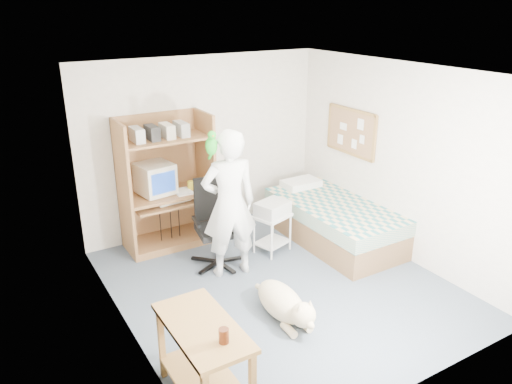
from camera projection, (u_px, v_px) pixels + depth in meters
floor at (280, 285)px, 5.96m from camera, size 4.00×4.00×0.00m
wall_back at (204, 145)px, 7.11m from camera, size 3.60×0.02×2.50m
wall_right at (398, 162)px, 6.38m from camera, size 0.02×4.00×2.50m
wall_left at (121, 222)px, 4.65m from camera, size 0.02×4.00×2.50m
ceiling at (284, 72)px, 5.06m from camera, size 3.60×4.00×0.02m
computer_hutch at (166, 187)px, 6.72m from camera, size 1.20×0.63×1.80m
bed at (333, 221)px, 6.97m from camera, size 1.02×2.02×0.66m
side_desk at (204, 351)px, 4.08m from camera, size 0.50×1.00×0.75m
corkboard at (351, 132)px, 7.01m from camera, size 0.04×0.94×0.66m
office_chair at (216, 235)px, 6.33m from camera, size 0.62×0.62×1.10m
person at (229, 204)px, 5.91m from camera, size 0.74×0.56×1.83m
parrot at (211, 144)px, 5.56m from camera, size 0.13×0.24×0.37m
dog at (284, 303)px, 5.27m from camera, size 0.39×1.12×0.42m
printer_cart at (272, 227)px, 6.64m from camera, size 0.53×0.48×0.54m
printer at (273, 208)px, 6.54m from camera, size 0.50×0.43×0.18m
crt_monitor at (155, 178)px, 6.60m from camera, size 0.49×0.51×0.41m
keyboard at (173, 201)px, 6.66m from camera, size 0.46×0.19×0.03m
pencil_cup at (191, 185)px, 6.80m from camera, size 0.08×0.08×0.12m
drink_glass at (224, 336)px, 3.77m from camera, size 0.08×0.08×0.12m
floor_box_b at (206, 372)px, 4.50m from camera, size 0.24×0.26×0.08m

